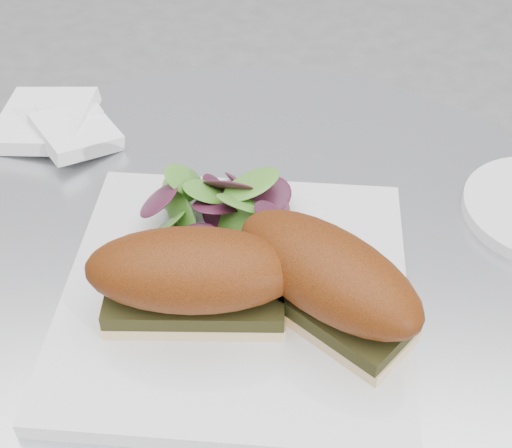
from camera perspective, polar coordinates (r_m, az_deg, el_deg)
The scene contains 6 objects.
table at distance 0.84m, azimuth -0.52°, elevation -14.97°, with size 0.70×0.70×0.73m.
plate at distance 0.61m, azimuth -1.60°, elevation -5.63°, with size 0.29×0.29×0.02m, color silver.
sandwich_left at distance 0.56m, azimuth -5.04°, elevation -4.28°, with size 0.17×0.08×0.08m.
sandwich_right at distance 0.56m, azimuth 5.69°, elevation -4.43°, with size 0.18×0.17×0.08m.
salad at distance 0.65m, azimuth -2.72°, elevation 1.88°, with size 0.12×0.12×0.05m, color #519B32, non-canonical shape.
napkin at distance 0.81m, azimuth -15.29°, elevation 7.06°, with size 0.13×0.13×0.02m, color white, non-canonical shape.
Camera 1 is at (0.04, -0.44, 1.20)m, focal length 50.00 mm.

